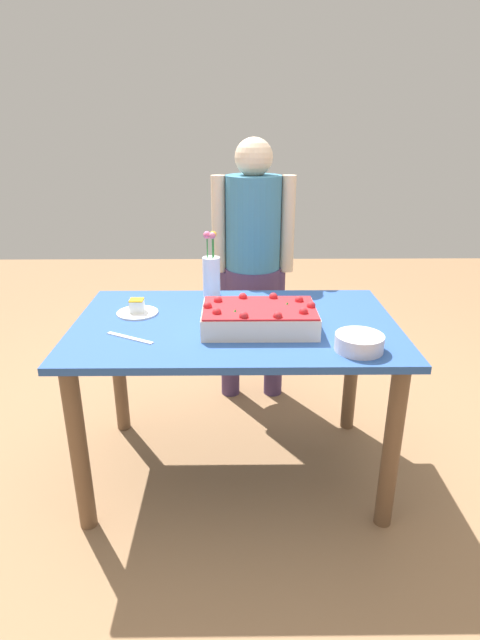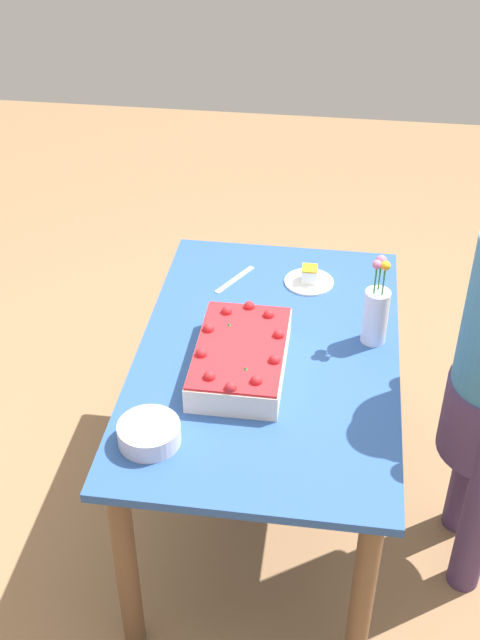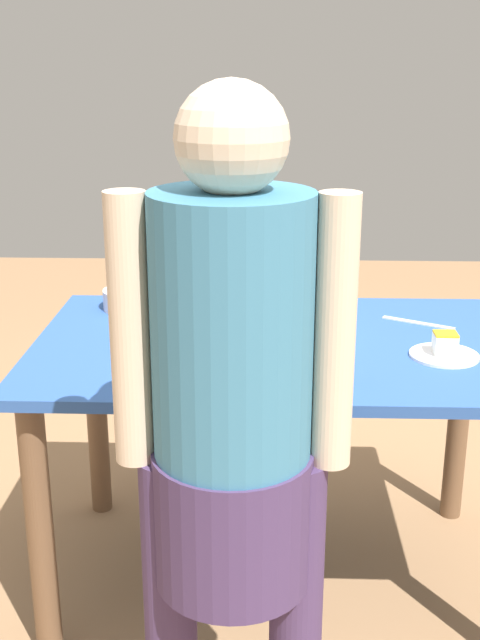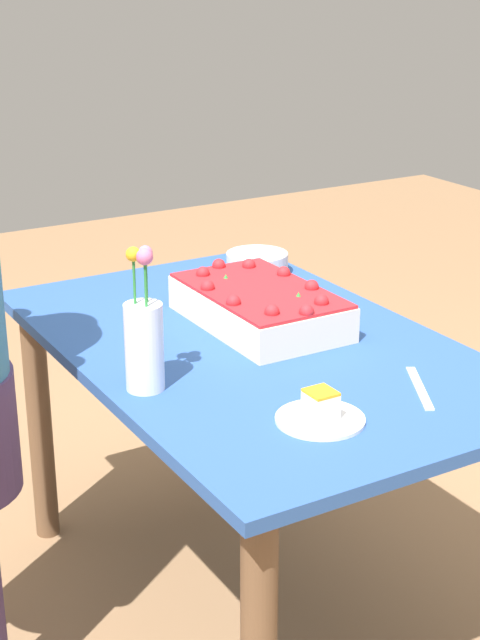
{
  "view_description": "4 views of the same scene",
  "coord_description": "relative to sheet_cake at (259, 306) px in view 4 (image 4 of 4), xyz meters",
  "views": [
    {
      "loc": [
        -0.0,
        1.98,
        1.55
      ],
      "look_at": [
        -0.02,
        0.04,
        0.79
      ],
      "focal_mm": 28.0,
      "sensor_mm": 36.0,
      "label": 1
    },
    {
      "loc": [
        -2.07,
        -0.2,
        2.4
      ],
      "look_at": [
        0.02,
        0.1,
        0.87
      ],
      "focal_mm": 45.0,
      "sensor_mm": 36.0,
      "label": 2
    },
    {
      "loc": [
        -0.04,
        -2.11,
        1.52
      ],
      "look_at": [
        -0.11,
        -0.03,
        0.83
      ],
      "focal_mm": 45.0,
      "sensor_mm": 36.0,
      "label": 3
    },
    {
      "loc": [
        1.89,
        -1.15,
        1.65
      ],
      "look_at": [
        0.0,
        -0.04,
        0.83
      ],
      "focal_mm": 55.0,
      "sensor_mm": 36.0,
      "label": 4
    }
  ],
  "objects": [
    {
      "name": "fruit_bowl",
      "position": [
        -0.36,
        0.21,
        -0.02
      ],
      "size": [
        0.18,
        0.18,
        0.06
      ],
      "primitive_type": "cylinder",
      "color": "silver",
      "rests_on": "dining_table"
    },
    {
      "name": "flower_vase",
      "position": [
        0.21,
        -0.42,
        0.06
      ],
      "size": [
        0.08,
        0.08,
        0.32
      ],
      "color": "white",
      "rests_on": "dining_table"
    },
    {
      "name": "sheet_cake",
      "position": [
        0.0,
        0.0,
        0.0
      ],
      "size": [
        0.46,
        0.28,
        0.12
      ],
      "color": "#EFDDC9",
      "rests_on": "dining_table"
    },
    {
      "name": "serving_plate_with_slice",
      "position": [
        0.53,
        -0.18,
        -0.03
      ],
      "size": [
        0.18,
        0.18,
        0.07
      ],
      "color": "white",
      "rests_on": "dining_table"
    },
    {
      "name": "cake_knife",
      "position": [
        0.51,
        0.09,
        -0.05
      ],
      "size": [
        0.2,
        0.13,
        0.0
      ],
      "primitive_type": "cube",
      "rotation": [
        0.0,
        0.0,
        5.77
      ],
      "color": "silver",
      "rests_on": "dining_table"
    },
    {
      "name": "dining_table",
      "position": [
        0.1,
        -0.08,
        -0.17
      ],
      "size": [
        1.37,
        0.86,
        0.76
      ],
      "color": "#2B5298",
      "rests_on": "ground_plane"
    },
    {
      "name": "ground_plane",
      "position": [
        0.1,
        -0.08,
        -0.81
      ],
      "size": [
        8.0,
        8.0,
        0.0
      ],
      "primitive_type": "plane",
      "color": "#98704C"
    }
  ]
}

